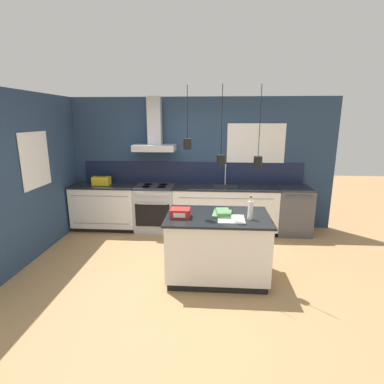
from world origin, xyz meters
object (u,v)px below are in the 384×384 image
object	(u,v)px
red_supply_box	(180,213)
book_stack	(222,213)
oven_range	(155,208)
bottle_on_island	(250,210)
dishwasher	(293,211)
yellow_toolbox	(101,181)

from	to	relation	value
red_supply_box	book_stack	bearing A→B (deg)	12.68
oven_range	red_supply_box	bearing A→B (deg)	-69.55
bottle_on_island	red_supply_box	distance (m)	0.92
dishwasher	bottle_on_island	world-z (taller)	bottle_on_island
oven_range	dishwasher	xyz separation A→B (m)	(2.70, 0.00, 0.00)
yellow_toolbox	dishwasher	bearing A→B (deg)	-0.00
red_supply_box	yellow_toolbox	distance (m)	2.60
bottle_on_island	book_stack	world-z (taller)	bottle_on_island
book_stack	yellow_toolbox	bearing A→B (deg)	142.91
oven_range	dishwasher	distance (m)	2.70
dishwasher	bottle_on_island	size ratio (longest dim) A/B	2.98
oven_range	bottle_on_island	distance (m)	2.57
dishwasher	yellow_toolbox	size ratio (longest dim) A/B	2.68
bottle_on_island	yellow_toolbox	xyz separation A→B (m)	(-2.69, 1.91, -0.05)
book_stack	red_supply_box	bearing A→B (deg)	-167.32
yellow_toolbox	book_stack	bearing A→B (deg)	-37.09
oven_range	red_supply_box	size ratio (longest dim) A/B	3.50
oven_range	bottle_on_island	world-z (taller)	bottle_on_island
oven_range	book_stack	bearing A→B (deg)	-54.26
book_stack	yellow_toolbox	distance (m)	2.93
bottle_on_island	yellow_toolbox	world-z (taller)	bottle_on_island
oven_range	red_supply_box	xyz separation A→B (m)	(0.71, -1.89, 0.51)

